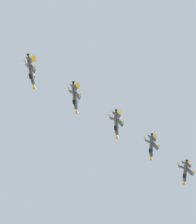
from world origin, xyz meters
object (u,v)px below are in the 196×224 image
(fighter_jet_lead, at_px, (185,172))
(fighter_jet_right_wing, at_px, (117,124))
(fighter_jet_right_outer, at_px, (31,72))
(fighter_jet_left_outer, at_px, (75,98))
(fighter_jet_left_wing, at_px, (151,147))

(fighter_jet_lead, relative_size, fighter_jet_right_wing, 1.00)
(fighter_jet_right_wing, xyz_separation_m, fighter_jet_right_outer, (-42.03, -19.79, -1.45))
(fighter_jet_lead, distance_m, fighter_jet_right_outer, 91.80)
(fighter_jet_right_wing, relative_size, fighter_jet_left_outer, 1.00)
(fighter_jet_right_wing, distance_m, fighter_jet_right_outer, 46.48)
(fighter_jet_left_outer, distance_m, fighter_jet_right_outer, 22.42)
(fighter_jet_right_wing, height_order, fighter_jet_left_outer, fighter_jet_right_wing)
(fighter_jet_left_wing, distance_m, fighter_jet_right_wing, 21.62)
(fighter_jet_lead, height_order, fighter_jet_left_outer, fighter_jet_left_outer)
(fighter_jet_left_wing, relative_size, fighter_jet_right_outer, 1.00)
(fighter_jet_right_wing, relative_size, fighter_jet_right_outer, 1.00)
(fighter_jet_lead, height_order, fighter_jet_right_outer, fighter_jet_right_outer)
(fighter_jet_left_wing, height_order, fighter_jet_right_wing, fighter_jet_right_wing)
(fighter_jet_right_wing, bearing_deg, fighter_jet_left_outer, -139.70)
(fighter_jet_right_wing, xyz_separation_m, fighter_jet_left_outer, (-21.71, -10.39, -0.28))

